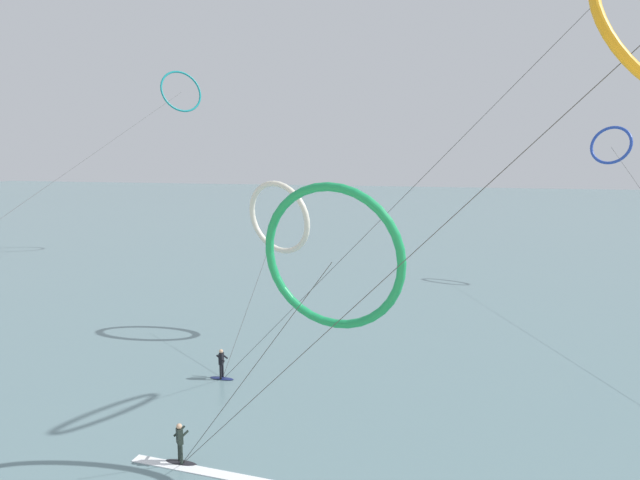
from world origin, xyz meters
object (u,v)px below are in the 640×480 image
at_px(surfer_navy, 222,366).
at_px(kite_ivory, 279,218).
at_px(kite_teal, 181,92).
at_px(surfer_charcoal, 180,446).
at_px(kite_emerald, 332,258).
at_px(kite_cobalt, 611,146).

xyz_separation_m(surfer_navy, kite_ivory, (0.68, 7.98, 7.30)).
xyz_separation_m(surfer_navy, kite_teal, (-21.69, 36.31, 19.21)).
bearing_deg(surfer_navy, kite_ivory, 173.05).
xyz_separation_m(surfer_charcoal, kite_emerald, (6.08, 0.40, 7.85)).
relative_size(surfer_navy, kite_teal, 0.03).
relative_size(surfer_navy, kite_emerald, 0.15).
xyz_separation_m(surfer_charcoal, kite_cobalt, (23.90, 38.00, 12.30)).
relative_size(kite_ivory, kite_emerald, 0.94).
xyz_separation_m(surfer_navy, kite_cobalt, (25.80, 30.04, 12.30)).
distance_m(surfer_charcoal, kite_emerald, 9.94).
relative_size(surfer_navy, kite_cobalt, 0.04).
relative_size(surfer_navy, kite_ivory, 0.16).
height_order(kite_ivory, kite_teal, kite_teal).
distance_m(kite_cobalt, kite_emerald, 41.84).
height_order(kite_ivory, kite_emerald, kite_emerald).
bearing_deg(kite_cobalt, kite_teal, -155.73).
bearing_deg(kite_teal, kite_emerald, -108.27).
xyz_separation_m(kite_ivory, kite_emerald, (7.31, -15.53, 0.55)).
relative_size(surfer_navy, surfer_charcoal, 1.00).
bearing_deg(kite_emerald, kite_teal, -45.31).
xyz_separation_m(surfer_navy, kite_emerald, (7.98, -7.56, 7.85)).
distance_m(kite_ivory, kite_teal, 38.01).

